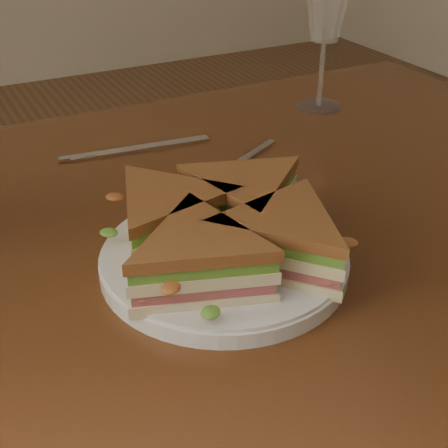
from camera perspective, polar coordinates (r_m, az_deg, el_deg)
name	(u,v)px	position (r m, az deg, el deg)	size (l,w,h in m)	color
table	(217,287)	(0.77, -0.62, -5.82)	(1.20, 0.80, 0.75)	#391C0D
plate	(224,260)	(0.63, 0.00, -3.30)	(0.25, 0.25, 0.02)	silver
sandwich_wedges	(224,228)	(0.61, 0.00, -0.41)	(0.31, 0.31, 0.06)	beige
crisps_mound	(224,232)	(0.61, 0.00, -0.73)	(0.09, 0.09, 0.05)	#C14F18
spoon	(219,175)	(0.80, -0.50, 4.50)	(0.17, 0.10, 0.01)	silver
knife	(131,150)	(0.89, -8.47, 6.69)	(0.22, 0.04, 0.00)	silver
wine_glass	(327,6)	(1.01, 9.38, 19.05)	(0.08, 0.08, 0.22)	white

